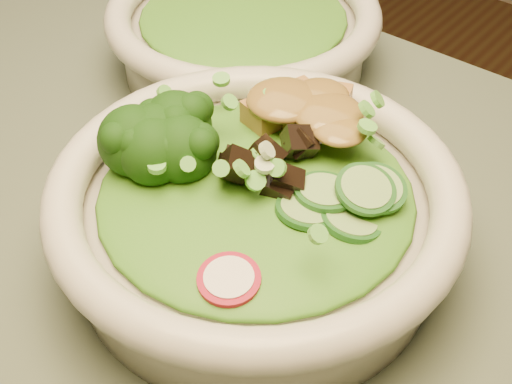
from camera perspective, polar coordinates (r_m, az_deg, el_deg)
The scene contains 12 objects.
dining_table at distance 0.61m, azimuth -13.28°, elevation -11.58°, with size 1.20×0.80×0.75m.
salad_bowl at distance 0.47m, azimuth 0.00°, elevation -1.78°, with size 0.27×0.27×0.07m.
side_bowl at distance 0.67m, azimuth -1.00°, elevation 12.63°, with size 0.25×0.25×0.07m.
lettuce_bed at distance 0.46m, azimuth -0.00°, elevation 0.09°, with size 0.21×0.21×0.02m, color #246B16.
side_lettuce at distance 0.66m, azimuth -1.02°, elevation 14.05°, with size 0.17×0.17×0.02m, color #246B16.
broccoli_florets at distance 0.47m, azimuth -7.00°, elevation 3.74°, with size 0.08×0.07×0.04m, color black, non-canonical shape.
radish_slices at distance 0.41m, azimuth -3.89°, elevation -5.23°, with size 0.11×0.04×0.02m, color maroon, non-canonical shape.
cucumber_slices at distance 0.43m, azimuth 7.74°, elevation -1.50°, with size 0.07×0.07×0.04m, color #88B967, non-canonical shape.
mushroom_heap at distance 0.46m, azimuth 0.70°, elevation 2.34°, with size 0.07×0.07×0.04m, color black, non-canonical shape.
tofu_cubes at distance 0.50m, azimuth 3.55°, elevation 5.53°, with size 0.09×0.06×0.04m, color olive, non-canonical shape.
peanut_sauce at distance 0.49m, azimuth 3.62°, elevation 6.77°, with size 0.07×0.06×0.02m, color brown.
scallion_garnish at distance 0.44m, azimuth -0.00°, elevation 2.42°, with size 0.19×0.19×0.02m, color #62BC42, non-canonical shape.
Camera 1 is at (0.32, -0.18, 1.12)m, focal length 50.00 mm.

